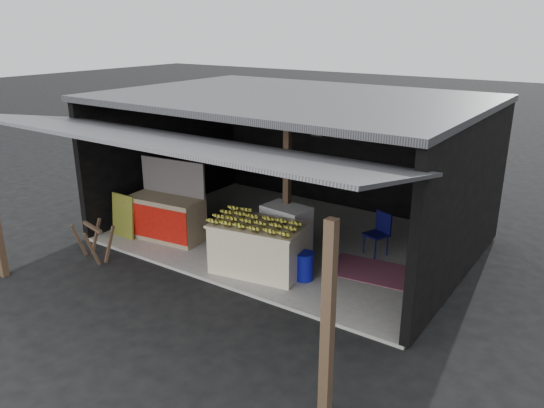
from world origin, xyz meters
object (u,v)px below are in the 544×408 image
Objects in this scene: white_crate at (286,230)px; plastic_chair at (380,230)px; sawhorse at (94,238)px; water_barrel at (304,267)px; banana_table at (259,247)px; neighbor_stall at (166,216)px.

plastic_chair is at bearing 40.98° from white_crate.
water_barrel is (3.81, 1.48, -0.15)m from sawhorse.
water_barrel is at bearing -86.19° from plastic_chair.
banana_table is 2.40× the size of sawhorse.
white_crate is 2.05× the size of water_barrel.
neighbor_stall is at bearing 166.46° from banana_table.
water_barrel is 1.89m from plastic_chair.
banana_table reaches higher than plastic_chair.
banana_table is 0.90m from water_barrel.
sawhorse is at bearing -113.68° from neighbor_stall.
white_crate is 1.16× the size of plastic_chair.
banana_table is 1.09× the size of neighbor_stall.
plastic_chair reaches higher than water_barrel.
plastic_chair is at bearing 70.96° from water_barrel.
banana_table is 2.44m from plastic_chair.
neighbor_stall reaches higher than banana_table.
white_crate is 0.59× the size of neighbor_stall.
white_crate is 2.60m from neighbor_stall.
water_barrel is (0.86, 0.18, -0.22)m from banana_table.
neighbor_stall is at bearing -133.08° from plastic_chair.
neighbor_stall is at bearing 86.08° from sawhorse.
sawhorse is 5.49m from plastic_chair.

